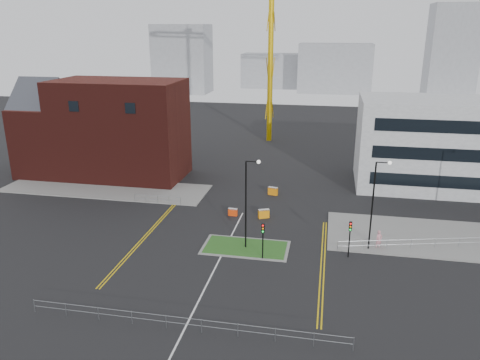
{
  "coord_description": "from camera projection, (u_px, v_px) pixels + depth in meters",
  "views": [
    {
      "loc": [
        9.54,
        -33.57,
        20.94
      ],
      "look_at": [
        0.19,
        14.32,
        5.0
      ],
      "focal_mm": 35.0,
      "sensor_mm": 36.0,
      "label": 1
    }
  ],
  "objects": [
    {
      "name": "barrier_mid",
      "position": [
        264.0,
        213.0,
        53.83
      ],
      "size": [
        1.32,
        0.88,
        1.05
      ],
      "color": "orange",
      "rests_on": "ground"
    },
    {
      "name": "barrier_right",
      "position": [
        273.0,
        191.0,
        61.28
      ],
      "size": [
        1.32,
        0.7,
        1.06
      ],
      "color": "orange",
      "rests_on": "ground"
    },
    {
      "name": "railing_front",
      "position": [
        184.0,
        321.0,
        33.72
      ],
      "size": [
        24.05,
        0.05,
        1.1
      ],
      "color": "gray",
      "rests_on": "ground"
    },
    {
      "name": "traffic_light_right",
      "position": [
        350.0,
        232.0,
        44.02
      ],
      "size": [
        0.28,
        0.33,
        3.65
      ],
      "color": "black",
      "rests_on": "ground"
    },
    {
      "name": "pavement_right",
      "position": [
        445.0,
        238.0,
        48.6
      ],
      "size": [
        24.0,
        10.0,
        0.12
      ],
      "primitive_type": "cube",
      "color": "slate",
      "rests_on": "ground"
    },
    {
      "name": "streetlamp_island",
      "position": [
        248.0,
        197.0,
        44.94
      ],
      "size": [
        1.46,
        0.36,
        9.18
      ],
      "color": "black",
      "rests_on": "ground"
    },
    {
      "name": "pavement_left",
      "position": [
        106.0,
        188.0,
        63.71
      ],
      "size": [
        28.0,
        8.0,
        0.12
      ],
      "primitive_type": "cube",
      "color": "slate",
      "rests_on": "ground"
    },
    {
      "name": "skyline_a",
      "position": [
        182.0,
        59.0,
        155.39
      ],
      "size": [
        18.0,
        12.0,
        22.0
      ],
      "primitive_type": "cube",
      "color": "gray",
      "rests_on": "ground"
    },
    {
      "name": "skyline_d",
      "position": [
        284.0,
        71.0,
        169.77
      ],
      "size": [
        30.0,
        12.0,
        12.0
      ],
      "primitive_type": "cube",
      "color": "gray",
      "rests_on": "ground"
    },
    {
      "name": "ground",
      "position": [
        205.0,
        287.0,
        39.56
      ],
      "size": [
        200.0,
        200.0,
        0.0
      ],
      "primitive_type": "plane",
      "color": "black",
      "rests_on": "ground"
    },
    {
      "name": "barrier_left",
      "position": [
        233.0,
        212.0,
        54.52
      ],
      "size": [
        1.08,
        0.44,
        0.89
      ],
      "color": "#F9420D",
      "rests_on": "ground"
    },
    {
      "name": "yellow_left_a",
      "position": [
        149.0,
        231.0,
        50.53
      ],
      "size": [
        0.12,
        24.0,
        0.01
      ],
      "primitive_type": "cube",
      "color": "gold",
      "rests_on": "ground"
    },
    {
      "name": "pedestrian",
      "position": [
        379.0,
        240.0,
        46.21
      ],
      "size": [
        0.85,
        0.77,
        1.94
      ],
      "primitive_type": "imported",
      "rotation": [
        0.0,
        0.0,
        0.55
      ],
      "color": "pink",
      "rests_on": "ground"
    },
    {
      "name": "railing_right",
      "position": [
        435.0,
        241.0,
        46.31
      ],
      "size": [
        19.05,
        5.05,
        1.1
      ],
      "color": "gray",
      "rests_on": "ground"
    },
    {
      "name": "skyline_c",
      "position": [
        452.0,
        51.0,
        143.63
      ],
      "size": [
        14.0,
        12.0,
        28.0
      ],
      "primitive_type": "cube",
      "color": "gray",
      "rests_on": "ground"
    },
    {
      "name": "grass_island",
      "position": [
        246.0,
        247.0,
        46.64
      ],
      "size": [
        8.0,
        4.0,
        0.12
      ],
      "primitive_type": "cube",
      "color": "#20511B",
      "rests_on": "ground"
    },
    {
      "name": "streetlamp_right_near",
      "position": [
        375.0,
        198.0,
        44.62
      ],
      "size": [
        1.46,
        0.36,
        9.18
      ],
      "color": "black",
      "rests_on": "ground"
    },
    {
      "name": "island_kerb",
      "position": [
        246.0,
        248.0,
        46.65
      ],
      "size": [
        8.6,
        4.6,
        0.08
      ],
      "primitive_type": "cube",
      "color": "slate",
      "rests_on": "ground"
    },
    {
      "name": "brick_building",
      "position": [
        101.0,
        130.0,
        67.74
      ],
      "size": [
        24.2,
        10.07,
        14.24
      ],
      "color": "#411410",
      "rests_on": "ground"
    },
    {
      "name": "traffic_light_island",
      "position": [
        263.0,
        234.0,
        43.61
      ],
      "size": [
        0.28,
        0.33,
        3.65
      ],
      "color": "black",
      "rests_on": "ground"
    },
    {
      "name": "yellow_left_b",
      "position": [
        152.0,
        231.0,
        50.47
      ],
      "size": [
        0.12,
        24.0,
        0.01
      ],
      "primitive_type": "cube",
      "color": "gold",
      "rests_on": "ground"
    },
    {
      "name": "skyline_b",
      "position": [
        335.0,
        68.0,
        156.54
      ],
      "size": [
        24.0,
        12.0,
        16.0
      ],
      "primitive_type": "cube",
      "color": "gray",
      "rests_on": "ground"
    },
    {
      "name": "railing_left",
      "position": [
        157.0,
        198.0,
        58.13
      ],
      "size": [
        6.05,
        0.05,
        1.1
      ],
      "color": "gray",
      "rests_on": "ground"
    },
    {
      "name": "office_block",
      "position": [
        453.0,
        144.0,
        62.79
      ],
      "size": [
        25.0,
        12.2,
        12.0
      ],
      "color": "#AAACAF",
      "rests_on": "ground"
    },
    {
      "name": "yellow_right_a",
      "position": [
        321.0,
        264.0,
        43.43
      ],
      "size": [
        0.12,
        20.0,
        0.01
      ],
      "primitive_type": "cube",
      "color": "gold",
      "rests_on": "ground"
    },
    {
      "name": "centre_line",
      "position": [
        211.0,
        276.0,
        41.43
      ],
      "size": [
        0.15,
        30.0,
        0.01
      ],
      "primitive_type": "cube",
      "color": "silver",
      "rests_on": "ground"
    },
    {
      "name": "yellow_right_b",
      "position": [
        324.0,
        265.0,
        43.37
      ],
      "size": [
        0.12,
        20.0,
        0.01
      ],
      "primitive_type": "cube",
      "color": "gold",
      "rests_on": "ground"
    }
  ]
}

